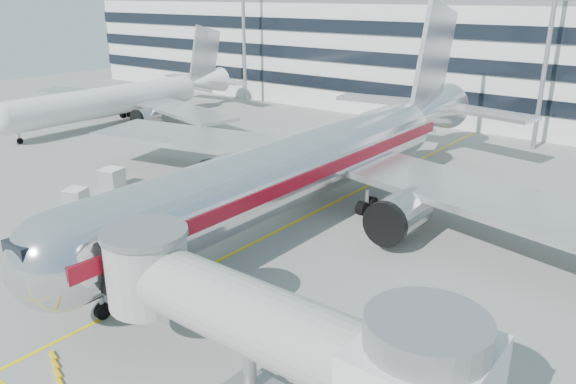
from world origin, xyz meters
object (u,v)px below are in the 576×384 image
Objects in this scene: belt_loader at (151,208)px; baggage_tug at (42,240)px; cargo_container_left at (104,208)px; main_jet at (318,160)px; ramp_worker at (34,242)px; cargo_container_front at (76,198)px; cargo_container_right at (112,179)px.

baggage_tug is (-0.57, -8.68, 0.21)m from belt_loader.
cargo_container_left is at bearing 107.43° from baggage_tug.
main_jet is at bearing 59.06° from baggage_tug.
cargo_container_front is at bearing 94.58° from ramp_worker.
belt_loader is at bearing -138.75° from main_jet.
main_jet reaches higher than cargo_container_right.
main_jet is at bearing 25.06° from ramp_worker.
baggage_tug is at bearing -120.94° from main_jet.
cargo_container_right is (-17.45, -6.65, -3.30)m from main_jet.
cargo_container_front is (-15.64, -11.33, -3.41)m from main_jet.
baggage_tug is at bearing 53.39° from ramp_worker.
main_jet reaches higher than baggage_tug.
ramp_worker is (7.10, -11.14, -0.11)m from cargo_container_right.
cargo_container_left is 0.85× the size of cargo_container_front.
belt_loader is 9.25m from ramp_worker.
cargo_container_right is 13.20m from ramp_worker.
cargo_container_left is 6.85m from cargo_container_right.
belt_loader reaches higher than cargo_container_right.
main_jet is 20.12× the size of baggage_tug.
baggage_tug is 1.24× the size of cargo_container_front.
cargo_container_right is (-7.69, 1.91, 0.33)m from belt_loader.
main_jet reaches higher than ramp_worker.
belt_loader reaches higher than cargo_container_front.
baggage_tug is 1.54× the size of ramp_worker.
main_jet is 11.33× the size of belt_loader.
baggage_tug is 12.76m from cargo_container_right.
cargo_container_front is (-5.31, 5.91, 0.02)m from baggage_tug.
cargo_container_right is 1.03× the size of cargo_container_front.
cargo_container_right is (-5.19, 4.47, 0.18)m from cargo_container_left.
main_jet is at bearing 35.93° from cargo_container_front.
main_jet is 16.91m from cargo_container_left.
ramp_worker is at bearing -50.68° from cargo_container_front.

